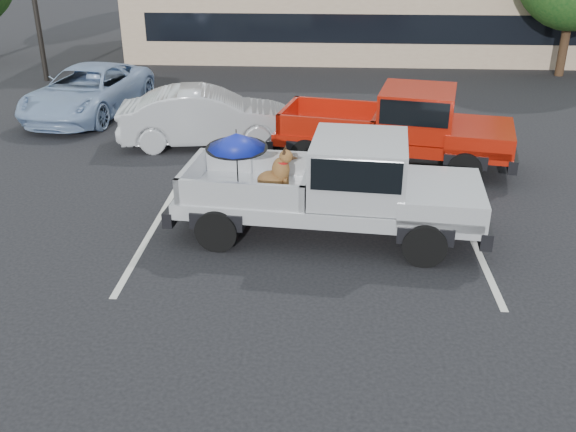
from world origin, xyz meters
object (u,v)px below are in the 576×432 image
silver_sedan (207,117)px  blue_suv (88,91)px  red_pickup (409,124)px  silver_pickup (344,183)px

silver_sedan → blue_suv: 4.78m
red_pickup → silver_sedan: red_pickup is taller
red_pickup → blue_suv: bearing=168.5°
silver_pickup → silver_sedan: bearing=129.1°
silver_pickup → blue_suv: size_ratio=1.14×
red_pickup → blue_suv: (-9.03, 3.87, -0.30)m
blue_suv → silver_pickup: bearing=-38.1°
red_pickup → silver_pickup: bearing=-100.6°
silver_pickup → silver_sedan: 6.19m
silver_pickup → red_pickup: bearing=73.1°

